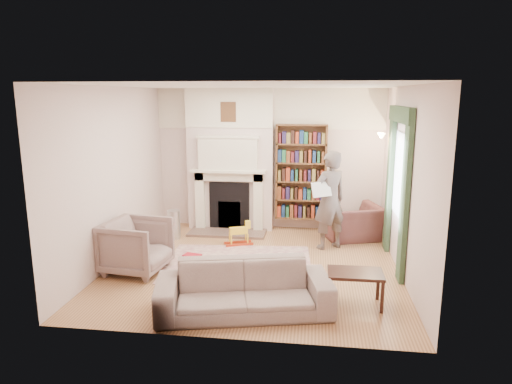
# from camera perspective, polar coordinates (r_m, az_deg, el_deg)

# --- Properties ---
(floor) EXTENTS (4.50, 4.50, 0.00)m
(floor) POSITION_cam_1_polar(r_m,az_deg,el_deg) (7.36, -0.26, -9.19)
(floor) COLOR brown
(floor) RESTS_ON ground
(ceiling) EXTENTS (4.50, 4.50, 0.00)m
(ceiling) POSITION_cam_1_polar(r_m,az_deg,el_deg) (6.87, -0.28, 13.15)
(ceiling) COLOR white
(ceiling) RESTS_ON wall_back
(wall_back) EXTENTS (4.50, 0.00, 4.50)m
(wall_back) POSITION_cam_1_polar(r_m,az_deg,el_deg) (9.19, 1.64, 4.10)
(wall_back) COLOR beige
(wall_back) RESTS_ON floor
(wall_front) EXTENTS (4.50, 0.00, 4.50)m
(wall_front) POSITION_cam_1_polar(r_m,az_deg,el_deg) (4.82, -3.90, -3.23)
(wall_front) COLOR beige
(wall_front) RESTS_ON floor
(wall_left) EXTENTS (0.00, 4.50, 4.50)m
(wall_left) POSITION_cam_1_polar(r_m,az_deg,el_deg) (7.62, -17.30, 1.91)
(wall_left) COLOR beige
(wall_left) RESTS_ON floor
(wall_right) EXTENTS (0.00, 4.50, 4.50)m
(wall_right) POSITION_cam_1_polar(r_m,az_deg,el_deg) (7.04, 18.19, 1.07)
(wall_right) COLOR beige
(wall_right) RESTS_ON floor
(fireplace) EXTENTS (1.70, 0.58, 2.80)m
(fireplace) POSITION_cam_1_polar(r_m,az_deg,el_deg) (9.10, -3.21, 3.93)
(fireplace) COLOR beige
(fireplace) RESTS_ON floor
(bookcase) EXTENTS (1.00, 0.24, 1.85)m
(bookcase) POSITION_cam_1_polar(r_m,az_deg,el_deg) (9.05, 5.64, 2.49)
(bookcase) COLOR brown
(bookcase) RESTS_ON floor
(window) EXTENTS (0.02, 0.90, 1.30)m
(window) POSITION_cam_1_polar(r_m,az_deg,el_deg) (7.42, 17.55, 2.04)
(window) COLOR silver
(window) RESTS_ON wall_right
(curtain_left) EXTENTS (0.07, 0.32, 2.40)m
(curtain_left) POSITION_cam_1_polar(r_m,az_deg,el_deg) (6.79, 18.11, -1.05)
(curtain_left) COLOR #2E452C
(curtain_left) RESTS_ON floor
(curtain_right) EXTENTS (0.07, 0.32, 2.40)m
(curtain_right) POSITION_cam_1_polar(r_m,az_deg,el_deg) (8.14, 16.37, 1.16)
(curtain_right) COLOR #2E452C
(curtain_right) RESTS_ON floor
(pelmet) EXTENTS (0.09, 1.70, 0.24)m
(pelmet) POSITION_cam_1_polar(r_m,az_deg,el_deg) (7.32, 17.66, 9.24)
(pelmet) COLOR #2E452C
(pelmet) RESTS_ON wall_right
(wall_sconce) EXTENTS (0.20, 0.24, 0.24)m
(wall_sconce) POSITION_cam_1_polar(r_m,az_deg,el_deg) (8.41, 15.09, 6.39)
(wall_sconce) COLOR gold
(wall_sconce) RESTS_ON wall_right
(rug) EXTENTS (2.45, 1.96, 0.01)m
(rug) POSITION_cam_1_polar(r_m,az_deg,el_deg) (7.44, -2.19, -8.93)
(rug) COLOR beige
(rug) RESTS_ON floor
(armchair_reading) EXTENTS (1.22, 1.14, 0.65)m
(armchair_reading) POSITION_cam_1_polar(r_m,az_deg,el_deg) (8.78, 11.91, -3.70)
(armchair_reading) COLOR #4A2728
(armchair_reading) RESTS_ON floor
(armchair_left) EXTENTS (1.00, 0.98, 0.82)m
(armchair_left) POSITION_cam_1_polar(r_m,az_deg,el_deg) (7.24, -14.70, -6.56)
(armchair_left) COLOR gray
(armchair_left) RESTS_ON floor
(sofa) EXTENTS (2.28, 1.30, 0.63)m
(sofa) POSITION_cam_1_polar(r_m,az_deg,el_deg) (5.78, -1.52, -11.98)
(sofa) COLOR #A39B87
(sofa) RESTS_ON floor
(man_reading) EXTENTS (0.76, 0.70, 1.74)m
(man_reading) POSITION_cam_1_polar(r_m,az_deg,el_deg) (8.04, 9.19, -1.03)
(man_reading) COLOR #584B46
(man_reading) RESTS_ON floor
(newspaper) EXTENTS (0.37, 0.29, 0.25)m
(newspaper) POSITION_cam_1_polar(r_m,az_deg,el_deg) (7.79, 8.18, 0.32)
(newspaper) COLOR silver
(newspaper) RESTS_ON man_reading
(coffee_table) EXTENTS (0.70, 0.45, 0.45)m
(coffee_table) POSITION_cam_1_polar(r_m,az_deg,el_deg) (6.14, 12.23, -11.69)
(coffee_table) COLOR black
(coffee_table) RESTS_ON floor
(paraffin_heater) EXTENTS (0.30, 0.30, 0.55)m
(paraffin_heater) POSITION_cam_1_polar(r_m,az_deg,el_deg) (8.75, -10.23, -4.02)
(paraffin_heater) COLOR #B8BBC1
(paraffin_heater) RESTS_ON floor
(rocking_horse) EXTENTS (0.54, 0.38, 0.44)m
(rocking_horse) POSITION_cam_1_polar(r_m,az_deg,el_deg) (8.27, -2.19, -5.18)
(rocking_horse) COLOR yellow
(rocking_horse) RESTS_ON rug
(board_game) EXTENTS (0.45, 0.45, 0.03)m
(board_game) POSITION_cam_1_polar(r_m,az_deg,el_deg) (7.05, -5.37, -10.02)
(board_game) COLOR gold
(board_game) RESTS_ON rug
(game_box_lid) EXTENTS (0.31, 0.24, 0.05)m
(game_box_lid) POSITION_cam_1_polar(r_m,az_deg,el_deg) (7.75, -7.99, -7.93)
(game_box_lid) COLOR #AD1322
(game_box_lid) RESTS_ON rug
(comic_annuals) EXTENTS (1.03, 0.56, 0.02)m
(comic_annuals) POSITION_cam_1_polar(r_m,az_deg,el_deg) (7.10, 0.81, -9.86)
(comic_annuals) COLOR red
(comic_annuals) RESTS_ON rug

